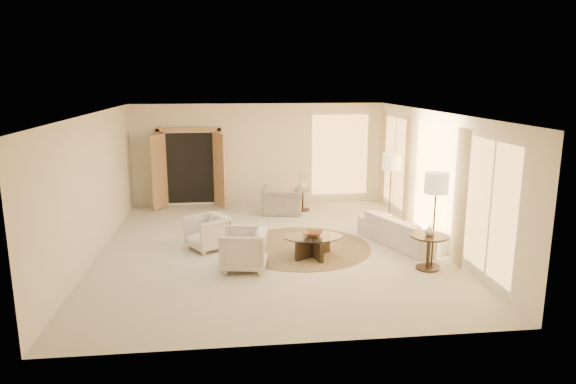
{
  "coord_description": "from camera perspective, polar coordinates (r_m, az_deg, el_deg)",
  "views": [
    {
      "loc": [
        -0.84,
        -10.21,
        3.47
      ],
      "look_at": [
        0.4,
        0.4,
        1.1
      ],
      "focal_mm": 32.0,
      "sensor_mm": 36.0,
      "label": 1
    }
  ],
  "objects": [
    {
      "name": "area_rug",
      "position": [
        10.84,
        1.55,
        -6.14
      ],
      "size": [
        3.82,
        3.82,
        0.01
      ],
      "primitive_type": "cylinder",
      "rotation": [
        0.0,
        0.0,
        -0.43
      ],
      "color": "#453521",
      "rests_on": "room"
    },
    {
      "name": "armchair_left",
      "position": [
        10.76,
        -8.92,
        -4.31
      ],
      "size": [
        0.99,
        1.01,
        0.77
      ],
      "primitive_type": "imported",
      "rotation": [
        0.0,
        0.0,
        -1.0
      ],
      "color": "silver",
      "rests_on": "room"
    },
    {
      "name": "windows_right",
      "position": [
        11.36,
        15.65,
        1.29
      ],
      "size": [
        0.1,
        6.4,
        2.4
      ],
      "primitive_type": null,
      "color": "#F6B662",
      "rests_on": "room"
    },
    {
      "name": "coffee_table",
      "position": [
        10.21,
        2.8,
        -5.76
      ],
      "size": [
        1.52,
        1.52,
        0.43
      ],
      "rotation": [
        0.0,
        0.0,
        -0.38
      ],
      "color": "black",
      "rests_on": "room"
    },
    {
      "name": "accent_chair",
      "position": [
        13.36,
        -0.61,
        -0.52
      ],
      "size": [
        1.15,
        0.85,
        0.91
      ],
      "primitive_type": "imported",
      "rotation": [
        0.0,
        0.0,
        2.97
      ],
      "color": "gray",
      "rests_on": "room"
    },
    {
      "name": "end_vase",
      "position": [
        9.78,
        15.45,
        -4.16
      ],
      "size": [
        0.22,
        0.22,
        0.19
      ],
      "primitive_type": "imported",
      "rotation": [
        0.0,
        0.0,
        0.28
      ],
      "color": "silver",
      "rests_on": "end_table"
    },
    {
      "name": "sofa",
      "position": [
        11.24,
        12.49,
        -4.16
      ],
      "size": [
        1.51,
        2.22,
        0.6
      ],
      "primitive_type": "imported",
      "rotation": [
        0.0,
        0.0,
        1.94
      ],
      "color": "silver",
      "rests_on": "room"
    },
    {
      "name": "french_doors",
      "position": [
        14.27,
        -10.84,
        2.59
      ],
      "size": [
        1.95,
        0.66,
        2.16
      ],
      "color": "tan",
      "rests_on": "room"
    },
    {
      "name": "curtains_right",
      "position": [
        12.18,
        13.83,
        1.88
      ],
      "size": [
        0.06,
        5.2,
        2.6
      ],
      "primitive_type": null,
      "color": "tan",
      "rests_on": "room"
    },
    {
      "name": "floor_lamp_near",
      "position": [
        12.12,
        11.41,
        2.92
      ],
      "size": [
        0.43,
        0.43,
        1.77
      ],
      "rotation": [
        0.0,
        0.0,
        0.13
      ],
      "color": "#31231C",
      "rests_on": "room"
    },
    {
      "name": "room",
      "position": [
        10.45,
        -1.92,
        1.07
      ],
      "size": [
        7.04,
        8.04,
        2.83
      ],
      "color": "beige",
      "rests_on": "ground"
    },
    {
      "name": "armchair_right",
      "position": [
        9.57,
        -4.95,
        -6.15
      ],
      "size": [
        0.87,
        0.91,
        0.83
      ],
      "primitive_type": "imported",
      "rotation": [
        0.0,
        0.0,
        -1.72
      ],
      "color": "silver",
      "rests_on": "room"
    },
    {
      "name": "end_table",
      "position": [
        9.86,
        15.35,
        -5.8
      ],
      "size": [
        0.69,
        0.69,
        0.65
      ],
      "rotation": [
        0.0,
        0.0,
        0.1
      ],
      "color": "black",
      "rests_on": "room"
    },
    {
      "name": "bowl",
      "position": [
        10.15,
        2.81,
        -4.66
      ],
      "size": [
        0.44,
        0.44,
        0.09
      ],
      "primitive_type": "imported",
      "rotation": [
        0.0,
        0.0,
        -0.22
      ],
      "color": "brown",
      "rests_on": "coffee_table"
    },
    {
      "name": "side_table",
      "position": [
        13.74,
        1.62,
        -0.63
      ],
      "size": [
        0.5,
        0.5,
        0.58
      ],
      "rotation": [
        0.0,
        0.0,
        -0.25
      ],
      "color": "#31231C",
      "rests_on": "room"
    },
    {
      "name": "window_back_corner",
      "position": [
        14.65,
        5.79,
        4.13
      ],
      "size": [
        1.7,
        0.1,
        2.4
      ],
      "primitive_type": null,
      "color": "#F6B662",
      "rests_on": "room"
    },
    {
      "name": "side_vase",
      "position": [
        13.67,
        1.63,
        0.82
      ],
      "size": [
        0.29,
        0.29,
        0.26
      ],
      "primitive_type": "imported",
      "rotation": [
        0.0,
        0.0,
        0.16
      ],
      "color": "silver",
      "rests_on": "side_table"
    },
    {
      "name": "floor_lamp_far",
      "position": [
        9.71,
        16.14,
        0.46
      ],
      "size": [
        0.43,
        0.43,
        1.79
      ],
      "rotation": [
        0.0,
        0.0,
        0.14
      ],
      "color": "#31231C",
      "rests_on": "room"
    }
  ]
}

